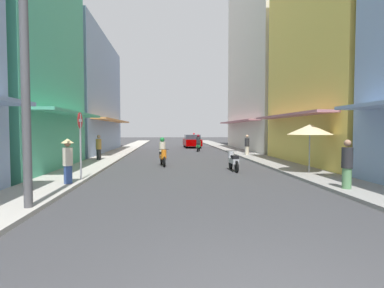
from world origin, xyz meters
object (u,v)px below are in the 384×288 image
(motorbike_black, at_px, (194,139))
(pedestrian_far, at_px, (99,148))
(motorbike_green, at_px, (198,144))
(parked_car, at_px, (192,141))
(pedestrian_foreground, at_px, (247,146))
(utility_pole, at_px, (25,68))
(street_sign_no_entry, at_px, (80,137))
(pedestrian_crossing, at_px, (347,166))
(pedestrian_midway, at_px, (68,160))
(motorbike_silver, at_px, (233,161))
(motorbike_orange, at_px, (163,153))
(vendor_umbrella, at_px, (310,130))

(motorbike_black, distance_m, pedestrian_far, 22.11)
(motorbike_green, distance_m, parked_car, 5.95)
(motorbike_black, distance_m, pedestrian_foreground, 17.92)
(utility_pole, xyz_separation_m, street_sign_no_entry, (0.10, 4.10, -1.76))
(pedestrian_crossing, relative_size, street_sign_no_entry, 0.64)
(pedestrian_midway, height_order, pedestrian_crossing, pedestrian_midway)
(pedestrian_far, relative_size, pedestrian_foreground, 1.03)
(motorbike_silver, bearing_deg, motorbike_black, 89.39)
(pedestrian_far, height_order, utility_pole, utility_pole)
(pedestrian_midway, distance_m, pedestrian_foreground, 14.85)
(motorbike_green, relative_size, pedestrian_far, 1.06)
(motorbike_silver, relative_size, utility_pole, 0.27)
(motorbike_silver, xyz_separation_m, pedestrian_midway, (-6.67, -3.59, 0.45))
(motorbike_black, bearing_deg, street_sign_no_entry, -103.35)
(pedestrian_midway, relative_size, pedestrian_foreground, 1.04)
(pedestrian_crossing, bearing_deg, motorbike_green, 98.80)
(pedestrian_far, distance_m, street_sign_no_entry, 7.80)
(motorbike_orange, height_order, pedestrian_foreground, pedestrian_foreground)
(pedestrian_midway, relative_size, pedestrian_crossing, 1.00)
(motorbike_orange, distance_m, parked_car, 17.07)
(motorbike_black, relative_size, utility_pole, 0.26)
(pedestrian_crossing, relative_size, vendor_umbrella, 0.75)
(street_sign_no_entry, bearing_deg, motorbike_black, 76.65)
(motorbike_silver, height_order, parked_car, parked_car)
(pedestrian_midway, xyz_separation_m, street_sign_no_entry, (0.21, 0.83, 0.76))
(pedestrian_far, bearing_deg, street_sign_no_entry, -82.16)
(parked_car, relative_size, pedestrian_crossing, 2.46)
(motorbike_orange, xyz_separation_m, street_sign_no_entry, (-2.99, -5.16, 1.01))
(pedestrian_foreground, xyz_separation_m, street_sign_no_entry, (-9.25, -10.63, 0.91))
(motorbike_silver, height_order, utility_pole, utility_pole)
(motorbike_black, bearing_deg, motorbike_green, -92.87)
(pedestrian_far, distance_m, pedestrian_crossing, 14.30)
(motorbike_green, relative_size, pedestrian_foreground, 1.10)
(motorbike_orange, distance_m, pedestrian_midway, 6.80)
(motorbike_silver, bearing_deg, vendor_umbrella, -27.85)
(motorbike_silver, distance_m, parked_car, 19.21)
(motorbike_green, bearing_deg, motorbike_silver, -88.51)
(motorbike_black, distance_m, pedestrian_midway, 30.01)
(utility_pole, bearing_deg, motorbike_silver, 46.27)
(motorbike_silver, xyz_separation_m, street_sign_no_entry, (-6.46, -2.76, 1.21))
(motorbike_orange, relative_size, pedestrian_midway, 1.06)
(vendor_umbrella, bearing_deg, motorbike_black, 95.83)
(pedestrian_crossing, height_order, vendor_umbrella, vendor_umbrella)
(motorbike_orange, height_order, pedestrian_crossing, pedestrian_crossing)
(street_sign_no_entry, bearing_deg, pedestrian_midway, -104.29)
(pedestrian_midway, bearing_deg, pedestrian_far, 95.69)
(pedestrian_far, xyz_separation_m, pedestrian_foreground, (10.31, 2.94, -0.03))
(utility_pole, distance_m, street_sign_no_entry, 4.46)
(motorbike_orange, height_order, pedestrian_midway, pedestrian_midway)
(motorbike_orange, distance_m, pedestrian_foreground, 8.30)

